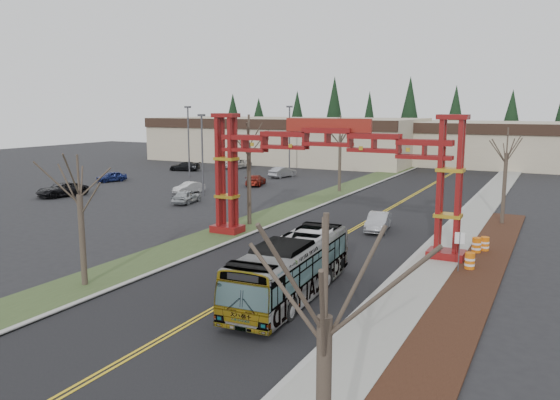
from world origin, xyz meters
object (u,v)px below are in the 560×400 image
Objects in this scene: gateway_arch at (327,158)px; parked_car_far_c at (185,166)px; parked_car_mid_a at (256,180)px; barrel_south at (470,262)px; parked_car_near_a at (186,196)px; bare_tree_median_mid at (249,143)px; bare_tree_right_near at (325,318)px; street_sign at (459,244)px; light_pole_far at (289,134)px; parked_car_near_b at (189,188)px; retail_building_west at (288,139)px; barrel_mid at (476,246)px; barrel_north at (485,245)px; parked_car_far_b at (237,164)px; bare_tree_right_far at (507,154)px; transit_bus at (291,268)px; parked_car_near_c at (62,190)px; bare_tree_median_far at (340,136)px; parked_car_far_a at (283,172)px; light_pole_mid at (188,136)px; light_pole_near at (202,149)px; silver_sedan at (378,222)px; bare_tree_median_near at (79,195)px; parked_car_mid_b at (111,177)px; retail_building_east at (535,145)px.

gateway_arch is 48.36m from parked_car_far_c.
barrel_south is at bearing 121.84° from parked_car_mid_a.
barrel_south is (28.46, -24.76, -0.12)m from parked_car_mid_a.
parked_car_near_a is 13.49m from bare_tree_median_mid.
bare_tree_right_near is 22.00m from street_sign.
parked_car_near_b is at bearing -91.92° from light_pole_far.
street_sign is at bearing -55.28° from retail_building_west.
barrel_mid is 1.06× the size of barrel_north.
barrel_mid is at bearing -31.57° from parked_car_far_b.
parked_car_near_b is 3.62× the size of barrel_north.
bare_tree_right_far reaches higher than barrel_mid.
transit_bus is 16.09m from bare_tree_right_near.
barrel_mid is (17.46, -0.94, -5.99)m from bare_tree_median_mid.
parked_car_near_c reaches higher than parked_car_far_c.
barrel_mid is at bearing 86.34° from street_sign.
bare_tree_median_far is 0.89× the size of light_pole_far.
retail_building_west reaches higher than street_sign.
bare_tree_median_far is at bearing 125.52° from barrel_south.
bare_tree_right_far is (29.50, -18.81, 5.00)m from parked_car_far_a.
light_pole_far is (9.57, 11.44, 0.04)m from light_pole_mid.
light_pole_near reaches higher than parked_car_near_b.
bare_tree_median_far is at bearing 109.17° from gateway_arch.
barrel_mid is (7.64, -3.66, -0.16)m from silver_sedan.
light_pole_far reaches higher than parked_car_far_b.
parked_car_far_b is 0.65× the size of bare_tree_right_far.
bare_tree_right_near is at bearing -29.98° from bare_tree_median_near.
parked_car_far_b reaches higher than parked_car_mid_b.
silver_sedan is 0.91× the size of parked_car_far_c.
bare_tree_right_far is at bearing 159.41° from parked_car_far_a.
barrel_north is at bearing 90.26° from bare_tree_right_near.
bare_tree_right_near is at bearing -36.61° from parked_car_near_b.
bare_tree_right_near reaches higher than parked_car_mid_b.
gateway_arch is 4.32× the size of silver_sedan.
bare_tree_median_mid reaches higher than transit_bus.
parked_car_near_c is at bearing 174.45° from barrel_mid.
barrel_north is at bearing 44.33° from parked_car_far_c.
parked_car_near_a is 18.38m from bare_tree_median_far.
bare_tree_right_far is 40.36m from light_pole_far.
gateway_arch is at bearing -128.21° from bare_tree_right_far.
silver_sedan is 4.14× the size of barrel_north.
gateway_arch is at bearing -99.17° from retail_building_east.
bare_tree_right_far is 15.32m from barrel_south.
bare_tree_right_near is at bearing -89.10° from barrel_south.
bare_tree_median_mid reaches higher than silver_sedan.
silver_sedan is 11.27m from street_sign.
transit_bus is 39.76m from parked_car_mid_a.
parked_car_near_b is 0.47× the size of bare_tree_right_far.
parked_car_near_c reaches higher than barrel_south.
transit_bus is at bearing -129.08° from barrel_south.
bare_tree_median_mid is at bearing 6.62° from parked_car_near_c.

